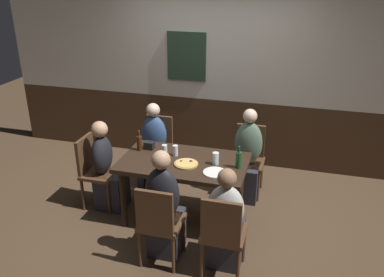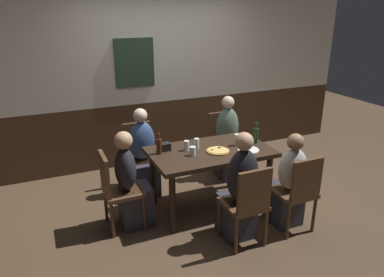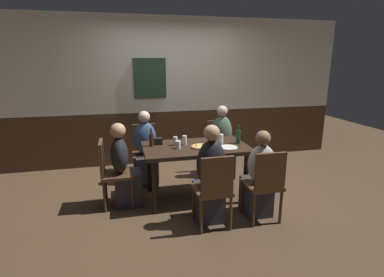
% 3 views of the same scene
% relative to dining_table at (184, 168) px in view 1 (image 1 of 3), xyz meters
% --- Properties ---
extents(ground_plane, '(12.00, 12.00, 0.00)m').
position_rel_dining_table_xyz_m(ground_plane, '(0.00, 0.00, -0.65)').
color(ground_plane, '#4C3826').
extents(wall_back, '(6.40, 0.13, 2.60)m').
position_rel_dining_table_xyz_m(wall_back, '(-0.00, 1.65, 0.66)').
color(wall_back, '#3D2819').
rests_on(wall_back, ground_plane).
extents(dining_table, '(1.40, 0.83, 0.74)m').
position_rel_dining_table_xyz_m(dining_table, '(0.00, 0.00, 0.00)').
color(dining_table, black).
rests_on(dining_table, ground_plane).
extents(chair_left_far, '(0.40, 0.40, 0.88)m').
position_rel_dining_table_xyz_m(chair_left_far, '(-0.62, 0.83, -0.15)').
color(chair_left_far, '#513521').
rests_on(chair_left_far, ground_plane).
extents(chair_right_far, '(0.40, 0.40, 0.88)m').
position_rel_dining_table_xyz_m(chair_right_far, '(0.62, 0.83, -0.15)').
color(chair_right_far, '#513521').
rests_on(chair_right_far, ground_plane).
extents(chair_mid_near, '(0.40, 0.40, 0.88)m').
position_rel_dining_table_xyz_m(chair_mid_near, '(0.00, -0.83, -0.15)').
color(chair_mid_near, '#513521').
rests_on(chair_mid_near, ground_plane).
extents(chair_right_near, '(0.40, 0.40, 0.88)m').
position_rel_dining_table_xyz_m(chair_right_near, '(0.62, -0.83, -0.15)').
color(chair_right_near, '#513521').
rests_on(chair_right_near, ground_plane).
extents(chair_head_west, '(0.40, 0.40, 0.88)m').
position_rel_dining_table_xyz_m(chair_head_west, '(-1.12, 0.00, -0.15)').
color(chair_head_west, '#513521').
rests_on(chair_head_west, ground_plane).
extents(person_left_far, '(0.34, 0.37, 1.12)m').
position_rel_dining_table_xyz_m(person_left_far, '(-0.62, 0.67, -0.18)').
color(person_left_far, '#2D2D38').
rests_on(person_left_far, ground_plane).
extents(person_right_far, '(0.34, 0.37, 1.16)m').
position_rel_dining_table_xyz_m(person_right_far, '(0.62, 0.67, -0.16)').
color(person_right_far, '#2D2D38').
rests_on(person_right_far, ground_plane).
extents(person_mid_near, '(0.34, 0.37, 1.18)m').
position_rel_dining_table_xyz_m(person_mid_near, '(0.00, -0.67, -0.15)').
color(person_mid_near, '#2D2D38').
rests_on(person_mid_near, ground_plane).
extents(person_right_near, '(0.34, 0.37, 1.08)m').
position_rel_dining_table_xyz_m(person_right_near, '(0.62, -0.66, -0.20)').
color(person_right_near, '#2D2D38').
rests_on(person_right_near, ground_plane).
extents(person_head_west, '(0.37, 0.34, 1.10)m').
position_rel_dining_table_xyz_m(person_head_west, '(-0.95, 0.00, -0.18)').
color(person_head_west, '#2D2D38').
rests_on(person_head_west, ground_plane).
extents(pizza, '(0.26, 0.26, 0.03)m').
position_rel_dining_table_xyz_m(pizza, '(0.05, -0.09, 0.11)').
color(pizza, tan).
rests_on(pizza, dining_table).
extents(beer_glass_tall, '(0.06, 0.06, 0.12)m').
position_rel_dining_table_xyz_m(beer_glass_tall, '(-0.26, 0.10, 0.15)').
color(beer_glass_tall, silver).
rests_on(beer_glass_tall, dining_table).
extents(pint_glass_amber, '(0.07, 0.07, 0.14)m').
position_rel_dining_table_xyz_m(pint_glass_amber, '(0.36, 0.01, 0.15)').
color(pint_glass_amber, silver).
rests_on(pint_glass_amber, dining_table).
extents(pint_glass_stout, '(0.07, 0.07, 0.10)m').
position_rel_dining_table_xyz_m(pint_glass_stout, '(-0.25, -0.06, 0.14)').
color(pint_glass_stout, silver).
rests_on(pint_glass_stout, dining_table).
extents(beer_glass_half, '(0.06, 0.06, 0.12)m').
position_rel_dining_table_xyz_m(beer_glass_half, '(-0.13, 0.10, 0.15)').
color(beer_glass_half, silver).
rests_on(beer_glass_half, dining_table).
extents(beer_bottle_green, '(0.06, 0.06, 0.25)m').
position_rel_dining_table_xyz_m(beer_bottle_green, '(0.61, -0.01, 0.19)').
color(beer_bottle_green, '#194723').
rests_on(beer_bottle_green, dining_table).
extents(beer_bottle_brown, '(0.06, 0.06, 0.24)m').
position_rel_dining_table_xyz_m(beer_bottle_brown, '(-0.58, 0.13, 0.19)').
color(beer_bottle_brown, '#42230F').
rests_on(beer_bottle_brown, dining_table).
extents(plate_white_large, '(0.25, 0.25, 0.01)m').
position_rel_dining_table_xyz_m(plate_white_large, '(0.40, -0.19, 0.10)').
color(plate_white_large, white).
rests_on(plate_white_large, dining_table).
extents(condiment_caddy, '(0.11, 0.09, 0.09)m').
position_rel_dining_table_xyz_m(condiment_caddy, '(-0.48, 0.20, 0.14)').
color(condiment_caddy, black).
rests_on(condiment_caddy, dining_table).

